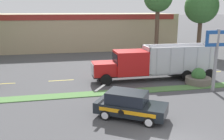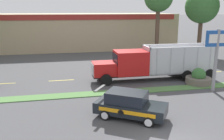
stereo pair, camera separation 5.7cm
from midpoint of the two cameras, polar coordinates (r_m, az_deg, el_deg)
The scene contains 12 objects.
grass_verge at distance 20.89m, azimuth 3.38°, elevation -4.93°, with size 120.00×1.28×0.06m, color #517F42.
centre_line_2 at distance 25.24m, azimuth -23.80°, elevation -2.87°, with size 2.40×0.14×0.01m, color yellow.
centre_line_3 at distance 24.65m, azimuth -11.44°, elevation -2.33°, with size 2.40×0.14×0.01m, color yellow.
centre_line_4 at distance 25.23m, azimuth 0.91°, elevation -1.68°, with size 2.40×0.14×0.01m, color yellow.
centre_line_5 at distance 26.90m, azimuth 12.20°, elevation -1.02°, with size 2.40×0.14×0.01m, color yellow.
centre_line_6 at distance 29.49m, azimuth 21.84°, elevation -0.42°, with size 2.40×0.14×0.01m, color yellow.
dump_truck_lead at distance 24.23m, azimuth 7.50°, elevation 1.29°, with size 11.99×2.66×3.53m.
rally_car at distance 15.86m, azimuth 4.10°, elevation -7.89°, with size 4.73×3.98×1.74m.
store_sign_post at distance 21.94m, azimuth 22.91°, elevation 4.40°, with size 2.08×0.28×5.17m.
stone_planter at distance 24.18m, azimuth 19.20°, elevation -1.85°, with size 2.29×2.29×1.52m.
store_building_backdrop at distance 45.58m, azimuth -10.44°, elevation 8.80°, with size 37.18×12.10×5.96m.
tree_behind_left at distance 40.68m, azimuth 19.97°, elevation 14.10°, with size 4.97×4.97×10.83m.
Camera 2 is at (-5.22, -10.31, 6.69)m, focal length 40.00 mm.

